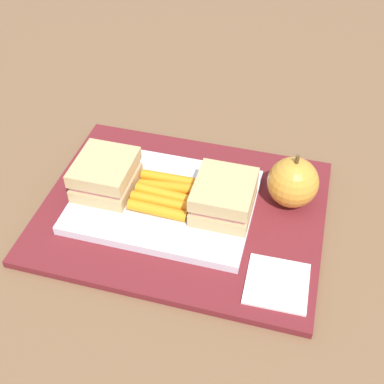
# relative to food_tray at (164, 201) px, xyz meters

# --- Properties ---
(ground_plane) EXTENTS (2.40, 2.40, 0.00)m
(ground_plane) POSITION_rel_food_tray_xyz_m (0.03, 0.00, -0.02)
(ground_plane) COLOR brown
(lunchbag_mat) EXTENTS (0.36, 0.28, 0.01)m
(lunchbag_mat) POSITION_rel_food_tray_xyz_m (0.03, 0.00, -0.01)
(lunchbag_mat) COLOR maroon
(lunchbag_mat) RESTS_ON ground_plane
(food_tray) EXTENTS (0.23, 0.17, 0.01)m
(food_tray) POSITION_rel_food_tray_xyz_m (0.00, 0.00, 0.00)
(food_tray) COLOR white
(food_tray) RESTS_ON lunchbag_mat
(sandwich_half_left) EXTENTS (0.07, 0.08, 0.04)m
(sandwich_half_left) POSITION_rel_food_tray_xyz_m (-0.08, 0.00, 0.03)
(sandwich_half_left) COLOR tan
(sandwich_half_left) RESTS_ON food_tray
(sandwich_half_right) EXTENTS (0.07, 0.08, 0.04)m
(sandwich_half_right) POSITION_rel_food_tray_xyz_m (0.08, 0.00, 0.03)
(sandwich_half_right) COLOR tan
(sandwich_half_right) RESTS_ON food_tray
(carrot_sticks_bundle) EXTENTS (0.08, 0.07, 0.02)m
(carrot_sticks_bundle) POSITION_rel_food_tray_xyz_m (-0.00, 0.00, 0.01)
(carrot_sticks_bundle) COLOR orange
(carrot_sticks_bundle) RESTS_ON food_tray
(apple) EXTENTS (0.07, 0.07, 0.08)m
(apple) POSITION_rel_food_tray_xyz_m (0.16, 0.05, 0.03)
(apple) COLOR gold
(apple) RESTS_ON lunchbag_mat
(paper_napkin) EXTENTS (0.07, 0.07, 0.00)m
(paper_napkin) POSITION_rel_food_tray_xyz_m (0.16, -0.09, -0.00)
(paper_napkin) COLOR white
(paper_napkin) RESTS_ON lunchbag_mat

